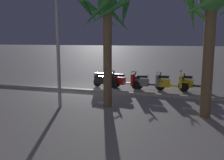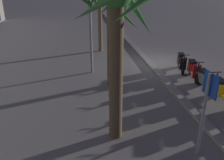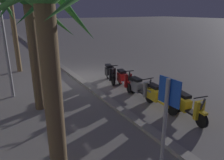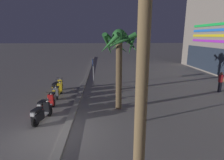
{
  "view_description": "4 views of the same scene",
  "coord_description": "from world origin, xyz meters",
  "views": [
    {
      "loc": [
        -6.28,
        13.52,
        2.88
      ],
      "look_at": [
        -3.17,
        3.54,
        1.21
      ],
      "focal_mm": 41.15,
      "sensor_mm": 36.0,
      "label": 1
    },
    {
      "loc": [
        -12.87,
        4.53,
        4.35
      ],
      "look_at": [
        -5.18,
        3.49,
        1.2
      ],
      "focal_mm": 37.23,
      "sensor_mm": 36.0,
      "label": 2
    },
    {
      "loc": [
        -11.06,
        4.59,
        3.74
      ],
      "look_at": [
        -4.74,
        0.96,
        1.35
      ],
      "focal_mm": 34.03,
      "sensor_mm": 36.0,
      "label": 3
    },
    {
      "loc": [
        7.43,
        2.26,
        4.34
      ],
      "look_at": [
        -5.36,
        2.96,
        1.18
      ],
      "focal_mm": 28.97,
      "sensor_mm": 36.0,
      "label": 4
    }
  ],
  "objects": [
    {
      "name": "scooter_red_tail_end",
      "position": [
        -2.48,
        -1.01,
        0.45
      ],
      "size": [
        1.79,
        0.7,
        1.04
      ],
      "color": "black",
      "rests_on": "ground"
    },
    {
      "name": "scooter_grey_last_in_row",
      "position": [
        -3.89,
        -0.95,
        0.45
      ],
      "size": [
        1.77,
        0.56,
        1.04
      ],
      "color": "black",
      "rests_on": "ground"
    },
    {
      "name": "scooter_yellow_second_in_line",
      "position": [
        -5.12,
        -0.99,
        0.45
      ],
      "size": [
        1.87,
        0.56,
        1.17
      ],
      "color": "black",
      "rests_on": "ground"
    },
    {
      "name": "scooter_yellow_far_back",
      "position": [
        -6.33,
        -1.28,
        0.45
      ],
      "size": [
        1.76,
        0.65,
        1.04
      ],
      "color": "black",
      "rests_on": "ground"
    },
    {
      "name": "street_lamp",
      "position": [
        -1.0,
        4.03,
        3.86
      ],
      "size": [
        0.36,
        0.36,
        6.27
      ],
      "color": "#939399",
      "rests_on": "ground"
    },
    {
      "name": "curb_strip",
      "position": [
        0.0,
        0.54,
        0.06
      ],
      "size": [
        60.0,
        0.36,
        0.12
      ],
      "primitive_type": "cube",
      "color": "gray",
      "rests_on": "ground"
    },
    {
      "name": "crossing_sign",
      "position": [
        -8.01,
        1.47,
        1.5
      ],
      "size": [
        0.6,
        0.13,
        2.4
      ],
      "color": "#939399",
      "rests_on": "ground"
    },
    {
      "name": "palm_tree_near_sign",
      "position": [
        -6.85,
        3.62,
        3.42
      ],
      "size": [
        2.37,
        2.41,
        4.68
      ],
      "color": "brown",
      "rests_on": "ground"
    },
    {
      "name": "scooter_black_gap_after_mid",
      "position": [
        -1.26,
        -0.9,
        0.46
      ],
      "size": [
        1.7,
        0.74,
        1.04
      ],
      "color": "black",
      "rests_on": "ground"
    },
    {
      "name": "ground_plane",
      "position": [
        0.0,
        0.0,
        0.0
      ],
      "size": [
        200.0,
        200.0,
        0.0
      ],
      "primitive_type": "plane",
      "color": "gray"
    },
    {
      "name": "pedestrian_strolling_near_curb",
      "position": [
        -5.76,
        11.5,
        0.85
      ],
      "size": [
        0.43,
        0.41,
        1.6
      ],
      "color": "black",
      "rests_on": "ground"
    },
    {
      "name": "palm_tree_by_mall_entrance",
      "position": [
        -2.85,
        3.23,
        3.49
      ],
      "size": [
        2.27,
        2.31,
        4.7
      ],
      "color": "brown",
      "rests_on": "ground"
    }
  ]
}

